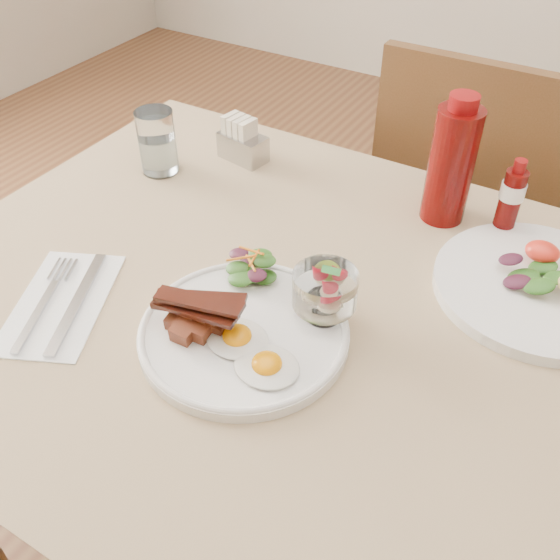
% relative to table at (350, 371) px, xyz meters
% --- Properties ---
extents(table, '(1.33, 0.88, 0.75)m').
position_rel_table_xyz_m(table, '(0.00, 0.00, 0.00)').
color(table, brown).
rests_on(table, ground).
extents(chair_far, '(0.42, 0.42, 0.93)m').
position_rel_table_xyz_m(chair_far, '(0.00, 0.66, -0.14)').
color(chair_far, brown).
rests_on(chair_far, ground).
extents(main_plate, '(0.28, 0.28, 0.02)m').
position_rel_table_xyz_m(main_plate, '(-0.12, -0.09, 0.10)').
color(main_plate, white).
rests_on(main_plate, table).
extents(fried_eggs, '(0.16, 0.12, 0.02)m').
position_rel_table_xyz_m(fried_eggs, '(-0.09, -0.13, 0.11)').
color(fried_eggs, silver).
rests_on(fried_eggs, main_plate).
extents(bacon_potato_pile, '(0.13, 0.08, 0.06)m').
position_rel_table_xyz_m(bacon_potato_pile, '(-0.17, -0.12, 0.13)').
color(bacon_potato_pile, maroon).
rests_on(bacon_potato_pile, main_plate).
extents(side_salad, '(0.09, 0.08, 0.04)m').
position_rel_table_xyz_m(side_salad, '(-0.17, 0.00, 0.12)').
color(side_salad, '#224A13').
rests_on(side_salad, main_plate).
extents(fruit_cup, '(0.09, 0.09, 0.09)m').
position_rel_table_xyz_m(fruit_cup, '(-0.04, -0.02, 0.15)').
color(fruit_cup, white).
rests_on(fruit_cup, main_plate).
extents(second_plate, '(0.32, 0.30, 0.07)m').
position_rel_table_xyz_m(second_plate, '(0.22, 0.20, 0.11)').
color(second_plate, white).
rests_on(second_plate, table).
extents(ketchup_bottle, '(0.09, 0.09, 0.21)m').
position_rel_table_xyz_m(ketchup_bottle, '(0.01, 0.31, 0.19)').
color(ketchup_bottle, '#500504').
rests_on(ketchup_bottle, table).
extents(hot_sauce_bottle, '(0.05, 0.05, 0.13)m').
position_rel_table_xyz_m(hot_sauce_bottle, '(0.11, 0.32, 0.15)').
color(hot_sauce_bottle, '#500504').
rests_on(hot_sauce_bottle, table).
extents(sugar_caddy, '(0.10, 0.06, 0.08)m').
position_rel_table_xyz_m(sugar_caddy, '(-0.38, 0.30, 0.12)').
color(sugar_caddy, '#B2B2B7').
rests_on(sugar_caddy, table).
extents(water_glass, '(0.07, 0.07, 0.12)m').
position_rel_table_xyz_m(water_glass, '(-0.49, 0.19, 0.14)').
color(water_glass, white).
rests_on(water_glass, table).
extents(napkin_cutlery, '(0.20, 0.25, 0.01)m').
position_rel_table_xyz_m(napkin_cutlery, '(-0.38, -0.17, 0.09)').
color(napkin_cutlery, white).
rests_on(napkin_cutlery, table).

